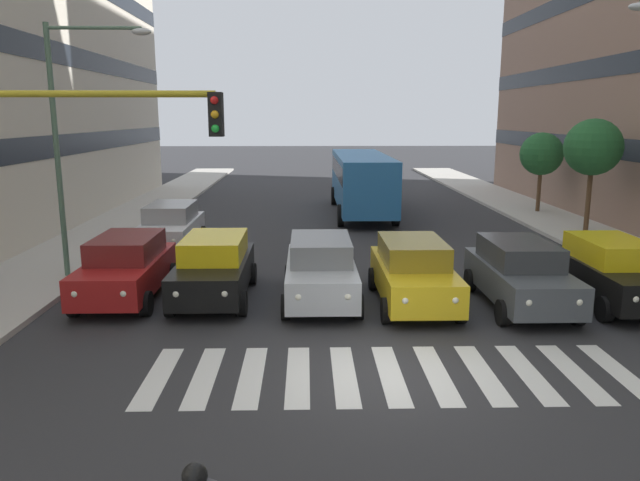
% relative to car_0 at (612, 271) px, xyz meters
% --- Properties ---
extents(ground_plane, '(180.00, 180.00, 0.00)m').
position_rel_car_0_xyz_m(ground_plane, '(6.51, 4.40, -0.89)').
color(ground_plane, '#2D2D30').
extents(crosswalk_markings, '(9.45, 2.80, 0.01)m').
position_rel_car_0_xyz_m(crosswalk_markings, '(6.51, 4.40, -0.88)').
color(crosswalk_markings, silver).
rests_on(crosswalk_markings, ground_plane).
extents(car_0, '(2.02, 4.44, 1.72)m').
position_rel_car_0_xyz_m(car_0, '(0.00, 0.00, 0.00)').
color(car_0, black).
rests_on(car_0, ground_plane).
extents(car_1, '(2.02, 4.44, 1.72)m').
position_rel_car_0_xyz_m(car_1, '(2.55, 0.20, 0.00)').
color(car_1, '#474C51').
rests_on(car_1, ground_plane).
extents(car_2, '(2.02, 4.44, 1.72)m').
position_rel_car_0_xyz_m(car_2, '(5.32, -0.02, 0.00)').
color(car_2, gold).
rests_on(car_2, ground_plane).
extents(car_3, '(2.02, 4.44, 1.72)m').
position_rel_car_0_xyz_m(car_3, '(7.76, -0.35, 0.00)').
color(car_3, '#B2B7BC').
rests_on(car_3, ground_plane).
extents(car_4, '(2.02, 4.44, 1.72)m').
position_rel_car_0_xyz_m(car_4, '(10.65, -0.65, 0.00)').
color(car_4, black).
rests_on(car_4, ground_plane).
extents(car_5, '(2.02, 4.44, 1.72)m').
position_rel_car_0_xyz_m(car_5, '(13.06, -0.71, 0.00)').
color(car_5, maroon).
rests_on(car_5, ground_plane).
extents(car_row2_0, '(2.02, 4.44, 1.72)m').
position_rel_car_0_xyz_m(car_row2_0, '(13.19, -6.84, 0.00)').
color(car_row2_0, silver).
rests_on(car_row2_0, ground_plane).
extents(bus_behind_traffic, '(2.78, 10.50, 3.00)m').
position_rel_car_0_xyz_m(bus_behind_traffic, '(5.32, -15.26, 0.97)').
color(bus_behind_traffic, '#286BAD').
rests_on(bus_behind_traffic, ground_plane).
extents(traffic_light_gantry, '(4.95, 0.36, 5.50)m').
position_rel_car_0_xyz_m(traffic_light_gantry, '(13.00, 4.51, 2.86)').
color(traffic_light_gantry, '#AD991E').
rests_on(traffic_light_gantry, ground_plane).
extents(street_lamp_right, '(3.03, 0.28, 7.36)m').
position_rel_car_0_xyz_m(street_lamp_right, '(14.96, -2.66, 3.76)').
color(street_lamp_right, '#4C6B56').
rests_on(street_lamp_right, sidewalk_right).
extents(street_tree_2, '(2.30, 2.30, 4.68)m').
position_rel_car_0_xyz_m(street_tree_2, '(-3.51, -9.03, 2.78)').
color(street_tree_2, '#513823').
rests_on(street_tree_2, sidewalk_left).
extents(street_tree_3, '(2.13, 2.13, 3.97)m').
position_rel_car_0_xyz_m(street_tree_3, '(-3.70, -14.82, 2.15)').
color(street_tree_3, '#513823').
rests_on(street_tree_3, sidewalk_left).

